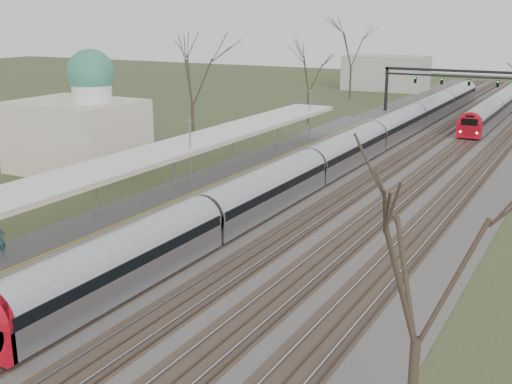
% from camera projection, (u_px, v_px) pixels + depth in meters
% --- Properties ---
extents(track_bed, '(24.00, 160.00, 0.22)m').
position_uv_depth(track_bed, '(393.00, 160.00, 58.94)').
color(track_bed, '#474442').
rests_on(track_bed, ground).
extents(platform, '(3.50, 69.00, 1.00)m').
position_uv_depth(platform, '(203.00, 185.00, 48.34)').
color(platform, '#9E9B93').
rests_on(platform, ground).
extents(canopy, '(4.10, 50.00, 3.11)m').
position_uv_depth(canopy, '(166.00, 151.00, 43.61)').
color(canopy, slate).
rests_on(canopy, platform).
extents(dome_building, '(10.00, 8.00, 10.30)m').
position_uv_depth(dome_building, '(79.00, 128.00, 53.76)').
color(dome_building, beige).
rests_on(dome_building, ground).
extents(signal_gantry, '(21.00, 0.59, 6.08)m').
position_uv_depth(signal_gantry, '(464.00, 79.00, 83.00)').
color(signal_gantry, black).
rests_on(signal_gantry, ground).
extents(tree_west_far, '(5.50, 5.50, 11.33)m').
position_uv_depth(tree_west_far, '(192.00, 70.00, 58.89)').
color(tree_west_far, '#2D231C').
rests_on(tree_west_far, ground).
extents(tree_east_near, '(4.50, 4.50, 9.27)m').
position_uv_depth(tree_east_near, '(422.00, 255.00, 17.50)').
color(tree_east_near, '#2D231C').
rests_on(tree_east_near, ground).
extents(train_near, '(2.62, 90.21, 3.05)m').
position_uv_depth(train_near, '(373.00, 138.00, 61.85)').
color(train_near, '#9D9FA6').
rests_on(train_near, ground).
extents(train_far, '(2.62, 60.21, 3.05)m').
position_uv_depth(train_far, '(510.00, 97.00, 92.73)').
color(train_far, '#9D9FA6').
rests_on(train_far, ground).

